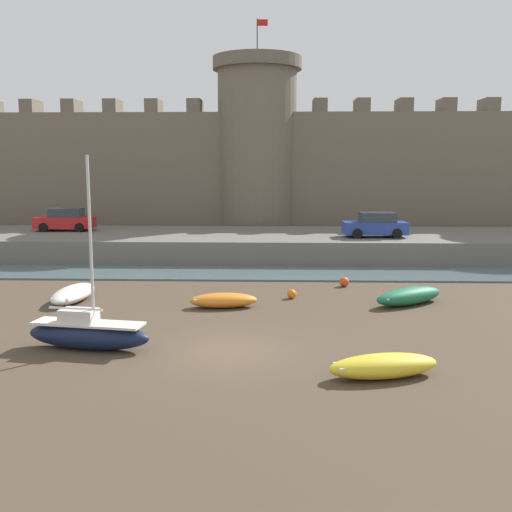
{
  "coord_description": "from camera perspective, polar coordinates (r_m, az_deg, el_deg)",
  "views": [
    {
      "loc": [
        1.54,
        -19.4,
        6.19
      ],
      "look_at": [
        0.75,
        4.86,
        2.5
      ],
      "focal_mm": 42.0,
      "sensor_mm": 36.0,
      "label": 1
    }
  ],
  "objects": [
    {
      "name": "car_quay_centre_east",
      "position": [
        45.05,
        -17.7,
        3.3
      ],
      "size": [
        4.16,
        2.0,
        1.62
      ],
      "color": "red",
      "rests_on": "quay_road"
    },
    {
      "name": "water_channel",
      "position": [
        34.39,
        -0.74,
        -1.64
      ],
      "size": [
        80.0,
        4.5,
        0.1
      ],
      "primitive_type": "cube",
      "color": "slate",
      "rests_on": "ground"
    },
    {
      "name": "rowboat_midflat_left",
      "position": [
        18.25,
        12.03,
        -10.16
      ],
      "size": [
        3.56,
        1.96,
        0.7
      ],
      "color": "yellow",
      "rests_on": "ground"
    },
    {
      "name": "ground_plane",
      "position": [
        20.42,
        -2.59,
        -9.01
      ],
      "size": [
        160.0,
        160.0,
        0.0
      ],
      "primitive_type": "plane",
      "color": "#4C3D2D"
    },
    {
      "name": "rowboat_near_channel_right",
      "position": [
        27.71,
        14.36,
        -3.68
      ],
      "size": [
        3.79,
        3.1,
        0.78
      ],
      "color": "#1E6B47",
      "rests_on": "ground"
    },
    {
      "name": "mooring_buoy_near_channel",
      "position": [
        31.15,
        8.4,
        -2.45
      ],
      "size": [
        0.5,
        0.5,
        0.5
      ],
      "primitive_type": "sphere",
      "color": "#E04C1E",
      "rests_on": "ground"
    },
    {
      "name": "rowboat_midflat_right",
      "position": [
        28.85,
        -17.01,
        -3.41
      ],
      "size": [
        1.63,
        3.93,
        0.67
      ],
      "color": "silver",
      "rests_on": "ground"
    },
    {
      "name": "mooring_buoy_mid_mud",
      "position": [
        28.13,
        3.42,
        -3.63
      ],
      "size": [
        0.43,
        0.43,
        0.43
      ],
      "primitive_type": "sphere",
      "color": "orange",
      "rests_on": "ground"
    },
    {
      "name": "car_quay_west",
      "position": [
        39.86,
        11.3,
        2.89
      ],
      "size": [
        4.16,
        2.0,
        1.62
      ],
      "color": "#263F99",
      "rests_on": "quay_road"
    },
    {
      "name": "sailboat_foreground_centre",
      "position": [
        21.22,
        -15.73,
        -7.02
      ],
      "size": [
        4.46,
        1.8,
        6.52
      ],
      "color": "#141E3D",
      "rests_on": "ground"
    },
    {
      "name": "castle",
      "position": [
        50.57,
        0.11,
        9.03
      ],
      "size": [
        63.18,
        7.27,
        17.88
      ],
      "color": "#706354",
      "rests_on": "ground"
    },
    {
      "name": "rowboat_near_channel_left",
      "position": [
        26.34,
        -3.12,
        -4.21
      ],
      "size": [
        3.07,
        1.5,
        0.64
      ],
      "color": "orange",
      "rests_on": "ground"
    },
    {
      "name": "quay_road",
      "position": [
        41.44,
        -0.29,
        1.12
      ],
      "size": [
        67.91,
        10.0,
        1.53
      ],
      "primitive_type": "cube",
      "color": "#666059",
      "rests_on": "ground"
    }
  ]
}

